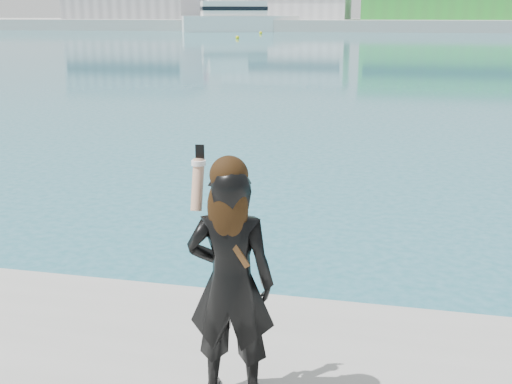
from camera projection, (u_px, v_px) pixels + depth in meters
The scene contains 5 objects.
far_quay at pixel (399, 25), 126.77m from camera, with size 320.00×40.00×2.00m, color #9E9E99.
motor_yacht at pixel (237, 16), 113.85m from camera, with size 20.94×13.07×9.49m.
buoy_far at pixel (261, 34), 101.53m from camera, with size 0.50×0.50×0.50m, color #EDEA0C.
buoy_extra at pixel (237, 39), 82.13m from camera, with size 0.50×0.50×0.50m, color #EDEA0C.
woman at pixel (230, 277), 3.95m from camera, with size 0.57×0.40×1.59m.
Camera 1 is at (1.55, -4.05, 3.17)m, focal length 45.00 mm.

